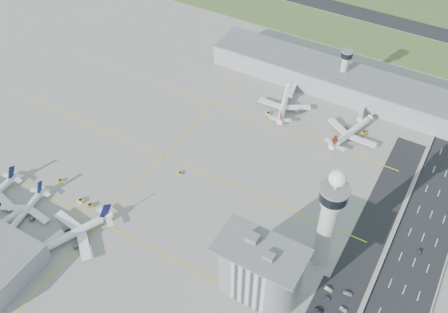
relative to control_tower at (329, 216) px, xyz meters
The scene contains 34 objects.
ground 80.47m from the control_tower, behind, with size 1000.00×1000.00×0.00m, color #99968E.
grass_strip_0 238.28m from the control_tower, 112.98° to the left, with size 480.00×50.00×0.08m, color #4B642F.
runway 272.40m from the control_tower, 109.91° to the left, with size 480.00×22.00×0.10m, color black.
highway 56.01m from the control_tower, 10.54° to the right, with size 28.00×500.00×0.10m, color black.
barrier_left 45.73m from the control_tower, 15.42° to the right, with size 0.60×500.00×1.20m, color #9E9E99.
landside_road 43.28m from the control_tower, 45.00° to the right, with size 18.00×260.00×0.08m, color black.
taxiway_line_h_0 123.35m from the control_tower, 161.26° to the right, with size 260.00×0.60×0.01m, color yellow.
taxiway_line_h_1 119.40m from the control_tower, 168.89° to the left, with size 260.00×0.60×0.01m, color yellow.
taxiway_line_h_2 143.16m from the control_tower, 143.79° to the left, with size 260.00×0.60×0.01m, color yellow.
taxiway_line_v 119.40m from the control_tower, 168.89° to the left, with size 0.60×260.00×0.01m, color yellow.
control_tower is the anchor object (origin of this frame).
secondary_tower 148.97m from the control_tower, 106.48° to the left, with size 8.60×8.60×31.90m.
admin_building 41.10m from the control_tower, 123.70° to the right, with size 42.00×24.00×33.50m.
terminal_pier 146.15m from the control_tower, 102.88° to the left, with size 210.00×32.00×15.80m.
airplane_near_b 163.90m from the control_tower, 159.83° to the right, with size 37.19×31.61×10.41m, color white, non-canonical shape.
airplane_near_c 132.48m from the control_tower, 155.63° to the right, with size 45.46×38.64×12.73m, color white, non-canonical shape.
airplane_far_a 126.89m from the control_tower, 123.44° to the left, with size 43.07×36.61×12.06m, color white, non-canonical shape.
airplane_far_b 103.77m from the control_tower, 100.37° to the left, with size 43.67×37.12×12.23m, color white, non-canonical shape.
jet_bridge_near_1 172.69m from the control_tower, 156.00° to the right, with size 14.00×3.00×5.70m, color silver, non-canonical shape.
jet_bridge_near_2 146.36m from the control_tower, 151.10° to the right, with size 14.00×3.00×5.70m, color silver, non-canonical shape.
jet_bridge_far_0 145.99m from the control_tower, 119.45° to the left, with size 14.00×3.00×5.70m, color silver, non-canonical shape.
jet_bridge_far_1 129.66m from the control_tower, 99.16° to the left, with size 14.00×3.00×5.70m, color silver, non-canonical shape.
tug_0 158.64m from the control_tower, behind, with size 2.04×2.97×1.73m, color gold, non-canonical shape.
tug_1 133.26m from the control_tower, 165.47° to the right, with size 2.48×3.61×2.10m, color orange, non-canonical shape.
tug_2 139.91m from the control_tower, 166.25° to the right, with size 2.35×3.42×1.99m, color yellow, non-canonical shape.
tug_3 101.98m from the control_tower, behind, with size 1.89×2.75×1.60m, color orange, non-canonical shape.
tug_4 121.65m from the control_tower, 129.36° to the left, with size 2.29×3.33×1.93m, color yellow, non-canonical shape.
tug_5 110.31m from the control_tower, 96.38° to the left, with size 2.01×2.93×1.70m, color #D38203, non-canonical shape.
car_lot_3 45.12m from the control_tower, 67.50° to the right, with size 1.64×4.03×1.17m, color black.
car_lot_4 41.26m from the control_tower, 57.54° to the right, with size 1.32×3.28×1.12m, color navy.
car_lot_5 38.92m from the control_tower, 53.25° to the right, with size 1.37×3.94×1.30m, color silver.
car_lot_10 45.61m from the control_tower, 45.13° to the right, with size 1.87×4.05×1.13m, color silver.
car_lot_11 41.56m from the control_tower, 31.43° to the right, with size 1.84×4.52×1.31m, color #9FA1AE.
car_hw_1 63.13m from the control_tower, 34.20° to the left, with size 1.19×3.43×1.13m, color black.
Camera 1 is at (102.39, -142.23, 217.36)m, focal length 40.00 mm.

